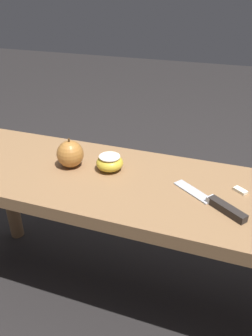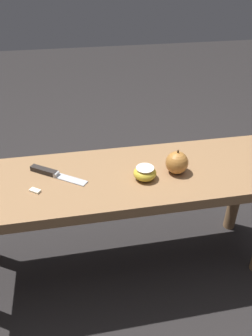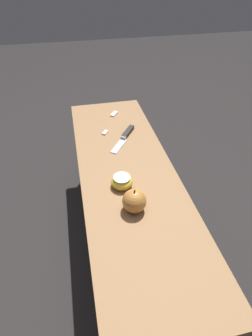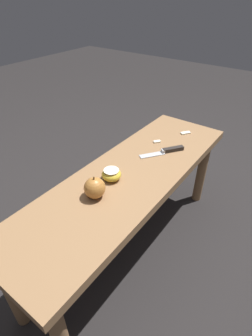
% 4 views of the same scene
% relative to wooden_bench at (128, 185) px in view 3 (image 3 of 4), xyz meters
% --- Properties ---
extents(ground_plane, '(8.00, 8.00, 0.00)m').
position_rel_wooden_bench_xyz_m(ground_plane, '(0.00, 0.00, -0.42)').
color(ground_plane, black).
extents(wooden_bench, '(1.28, 0.39, 0.49)m').
position_rel_wooden_bench_xyz_m(wooden_bench, '(0.00, 0.00, 0.00)').
color(wooden_bench, olive).
rests_on(wooden_bench, ground_plane).
extents(knife, '(0.21, 0.16, 0.02)m').
position_rel_wooden_bench_xyz_m(knife, '(-0.26, 0.05, 0.08)').
color(knife, '#B7BABF').
rests_on(knife, wooden_bench).
extents(apple_whole, '(0.08, 0.08, 0.10)m').
position_rel_wooden_bench_xyz_m(apple_whole, '(0.20, -0.02, 0.12)').
color(apple_whole, '#B27233').
rests_on(apple_whole, wooden_bench).
extents(apple_cut, '(0.08, 0.08, 0.05)m').
position_rel_wooden_bench_xyz_m(apple_cut, '(0.08, -0.04, 0.10)').
color(apple_cut, gold).
rests_on(apple_cut, wooden_bench).
extents(apple_slice_near_knife, '(0.06, 0.05, 0.01)m').
position_rel_wooden_bench_xyz_m(apple_slice_near_knife, '(-0.49, 0.03, 0.08)').
color(apple_slice_near_knife, white).
rests_on(apple_slice_near_knife, wooden_bench).
extents(apple_slice_center, '(0.04, 0.04, 0.01)m').
position_rel_wooden_bench_xyz_m(apple_slice_center, '(-0.31, -0.05, 0.08)').
color(apple_slice_center, white).
rests_on(apple_slice_center, wooden_bench).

